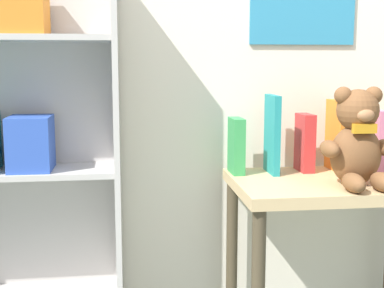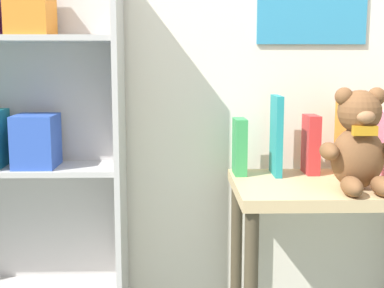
# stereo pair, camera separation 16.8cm
# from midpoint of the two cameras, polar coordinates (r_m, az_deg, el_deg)

# --- Properties ---
(bookshelf_side) EXTENTS (0.73, 0.22, 1.31)m
(bookshelf_side) POSITION_cam_midpoint_polar(r_m,az_deg,el_deg) (1.84, -16.09, 0.31)
(bookshelf_side) COLOR #BCB7B2
(bookshelf_side) RESTS_ON ground_plane
(display_table) EXTENTS (0.66, 0.43, 0.63)m
(display_table) POSITION_cam_midpoint_polar(r_m,az_deg,el_deg) (1.77, 18.04, -7.22)
(display_table) COLOR tan
(display_table) RESTS_ON ground_plane
(teddy_bear) EXTENTS (0.23, 0.21, 0.30)m
(teddy_bear) POSITION_cam_midpoint_polar(r_m,az_deg,el_deg) (1.64, 20.24, 0.01)
(teddy_bear) COLOR brown
(teddy_bear) RESTS_ON display_table
(book_standing_green) EXTENTS (0.04, 0.11, 0.19)m
(book_standing_green) POSITION_cam_midpoint_polar(r_m,az_deg,el_deg) (1.78, 7.80, -0.29)
(book_standing_green) COLOR #33934C
(book_standing_green) RESTS_ON display_table
(book_standing_teal) EXTENTS (0.02, 0.14, 0.26)m
(book_standing_teal) POSITION_cam_midpoint_polar(r_m,az_deg,el_deg) (1.79, 11.65, 0.89)
(book_standing_teal) COLOR teal
(book_standing_teal) RESTS_ON display_table
(book_standing_red) EXTENTS (0.04, 0.10, 0.20)m
(book_standing_red) POSITION_cam_midpoint_polar(r_m,az_deg,el_deg) (1.84, 15.15, -0.06)
(book_standing_red) COLOR red
(book_standing_red) RESTS_ON display_table
(book_standing_orange) EXTENTS (0.04, 0.14, 0.24)m
(book_standing_orange) POSITION_cam_midpoint_polar(r_m,az_deg,el_deg) (1.88, 18.64, 0.65)
(book_standing_orange) COLOR orange
(book_standing_orange) RESTS_ON display_table
(book_standing_pink) EXTENTS (0.04, 0.14, 0.21)m
(book_standing_pink) POSITION_cam_midpoint_polar(r_m,az_deg,el_deg) (1.91, 22.17, 0.10)
(book_standing_pink) COLOR #D17093
(book_standing_pink) RESTS_ON display_table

